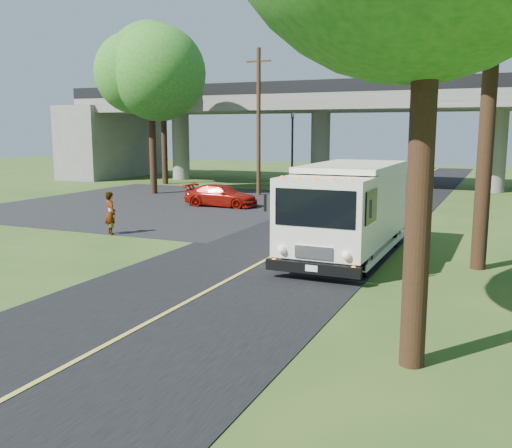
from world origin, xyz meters
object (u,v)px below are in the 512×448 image
Objects in this scene: tree_left_far at (164,83)px; tree_left_lot at (152,67)px; traffic_signal at (292,144)px; red_sedan at (221,196)px; utility_pole at (259,121)px; pedestrian at (111,213)px; step_van at (348,208)px.

tree_left_lot is at bearing -63.43° from tree_left_far.
traffic_signal is 10.01m from tree_left_lot.
tree_left_far is (-3.00, 6.00, -0.45)m from tree_left_lot.
tree_left_far is at bearing 116.57° from tree_left_lot.
tree_left_lot reaches higher than red_sedan.
tree_left_far is (-9.29, 3.84, 2.86)m from utility_pole.
pedestrian is (-1.36, -16.87, -2.35)m from traffic_signal.
tree_left_far reaches higher than traffic_signal.
tree_left_far is at bearing 135.39° from step_van.
tree_left_far reaches higher than step_van.
utility_pole is 0.86× the size of tree_left_lot.
step_van is 9.59m from pedestrian.
traffic_signal is at bearing 53.13° from utility_pole.
traffic_signal reaches higher than step_van.
pedestrian is at bearing -94.60° from traffic_signal.
utility_pole is at bearing 123.02° from step_van.
utility_pole is at bearing 2.63° from red_sedan.
tree_left_far is at bearing 157.57° from utility_pole.
tree_left_lot is at bearing -161.03° from utility_pole.
utility_pole reaches higher than traffic_signal.
step_van is (15.99, -12.90, -6.27)m from tree_left_lot.
tree_left_far reaches higher than utility_pole.
red_sedan is 9.14m from pedestrian.
traffic_signal is at bearing 28.11° from tree_left_lot.
tree_left_lot is (-7.79, -4.16, 4.70)m from traffic_signal.
tree_left_far is 15.20m from red_sedan.
utility_pole is 10.45m from tree_left_far.
step_van is at bearing -135.32° from red_sedan.
pedestrian is (-9.56, 0.19, -0.78)m from step_van.
tree_left_lot is 1.47× the size of step_van.
tree_left_lot reaches higher than pedestrian.
tree_left_lot reaches higher than traffic_signal.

